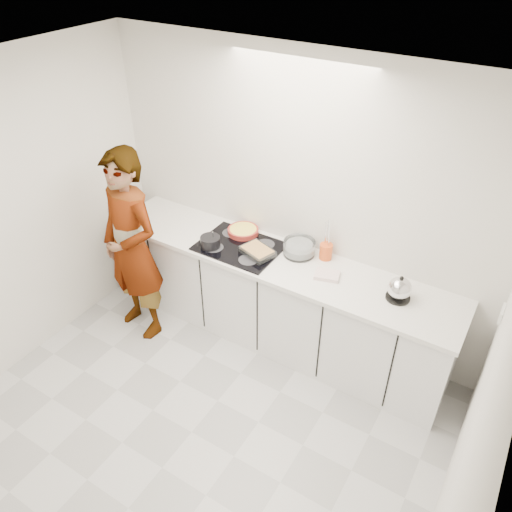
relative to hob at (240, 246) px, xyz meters
The scene contains 15 objects.
floor 1.60m from the hob, 74.48° to the right, with size 3.60×3.20×0.00m, color silver.
ceiling 2.13m from the hob, 74.48° to the right, with size 3.60×3.20×0.00m, color white.
wall_back 0.62m from the hob, 44.17° to the left, with size 3.60×0.00×2.60m, color white.
wall_right 2.51m from the hob, 29.95° to the right, with size 0.02×3.20×2.60m.
base_cabinets 0.60m from the hob, ahead, with size 3.20×0.58×0.87m, color white.
countertop 0.35m from the hob, ahead, with size 3.24×0.64×0.04m, color white.
hob is the anchor object (origin of this frame).
tart_dish 0.22m from the hob, 114.21° to the left, with size 0.36×0.36×0.05m.
saucepan 0.26m from the hob, 146.08° to the right, with size 0.22×0.22×0.17m.
baking_dish 0.21m from the hob, ahead, with size 0.33×0.28×0.05m.
mixing_bowl 0.53m from the hob, 20.11° to the left, with size 0.35×0.35×0.13m.
tea_towel 0.84m from the hob, ahead, with size 0.20×0.14×0.03m, color white.
kettle 1.43m from the hob, ahead, with size 0.21×0.21×0.21m.
utensil_crock 0.76m from the hob, 18.80° to the left, with size 0.11×0.11×0.14m, color #DF521C.
cook 0.96m from the hob, 146.99° to the right, with size 0.67×0.44×1.84m, color white.
Camera 1 is at (1.69, -1.79, 3.39)m, focal length 35.00 mm.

